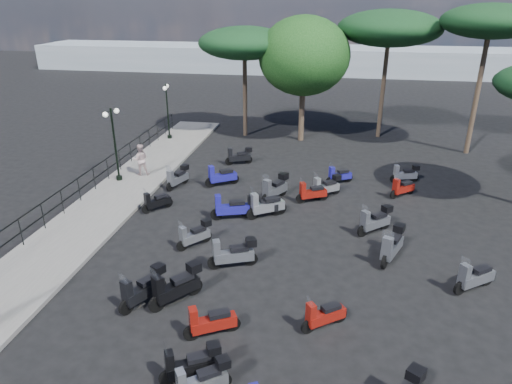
% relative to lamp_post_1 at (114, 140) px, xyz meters
% --- Properties ---
extents(ground, '(120.00, 120.00, 0.00)m').
position_rel_lamp_post_1_xyz_m(ground, '(7.21, -6.19, -2.25)').
color(ground, black).
rests_on(ground, ground).
extents(sidewalk, '(3.00, 30.00, 0.15)m').
position_rel_lamp_post_1_xyz_m(sidewalk, '(0.71, -3.19, -2.17)').
color(sidewalk, '#605D5B').
rests_on(sidewalk, ground).
extents(railing, '(0.04, 26.04, 1.10)m').
position_rel_lamp_post_1_xyz_m(railing, '(-0.59, -3.39, -1.35)').
color(railing, black).
rests_on(railing, sidewalk).
extents(lamp_post_1, '(0.43, 1.07, 3.68)m').
position_rel_lamp_post_1_xyz_m(lamp_post_1, '(0.00, 0.00, 0.00)').
color(lamp_post_1, black).
rests_on(lamp_post_1, sidewalk).
extents(lamp_post_2, '(0.41, 1.03, 3.54)m').
position_rel_lamp_post_1_xyz_m(lamp_post_2, '(-0.04, 7.51, -0.08)').
color(lamp_post_2, black).
rests_on(lamp_post_2, sidewalk).
extents(pedestrian_far, '(0.97, 0.87, 1.64)m').
position_rel_lamp_post_1_xyz_m(pedestrian_far, '(0.83, 0.91, -1.28)').
color(pedestrian_far, '#C0A2A2').
rests_on(pedestrian_far, sidewalk).
extents(scooter_1, '(1.34, 1.56, 1.50)m').
position_rel_lamp_post_1_xyz_m(scooter_1, '(6.15, -8.92, -1.69)').
color(scooter_1, black).
rests_on(scooter_1, ground).
extents(scooter_2, '(1.03, 1.62, 1.41)m').
position_rel_lamp_post_1_xyz_m(scooter_2, '(5.18, -9.17, -1.72)').
color(scooter_2, black).
rests_on(scooter_2, ground).
extents(scooter_3, '(1.04, 1.18, 1.18)m').
position_rel_lamp_post_1_xyz_m(scooter_3, '(3.09, -2.78, -1.84)').
color(scooter_3, black).
rests_on(scooter_3, ground).
extents(scooter_4, '(1.53, 1.08, 1.40)m').
position_rel_lamp_post_1_xyz_m(scooter_4, '(5.20, 0.50, -1.76)').
color(scooter_4, black).
rests_on(scooter_4, ground).
extents(scooter_5, '(0.79, 1.56, 1.29)m').
position_rel_lamp_post_1_xyz_m(scooter_5, '(3.12, -0.03, -1.76)').
color(scooter_5, black).
rests_on(scooter_5, ground).
extents(scooter_6, '(1.31, 1.00, 1.21)m').
position_rel_lamp_post_1_xyz_m(scooter_6, '(7.93, -12.26, -1.79)').
color(scooter_6, black).
rests_on(scooter_6, ground).
extents(scooter_7, '(1.48, 0.92, 1.30)m').
position_rel_lamp_post_1_xyz_m(scooter_7, '(7.58, -10.21, -1.80)').
color(scooter_7, black).
rests_on(scooter_7, ground).
extents(scooter_8, '(1.10, 1.28, 1.23)m').
position_rel_lamp_post_1_xyz_m(scooter_8, '(5.67, -5.50, -1.79)').
color(scooter_8, black).
rests_on(scooter_8, ground).
extents(scooter_9, '(1.73, 0.84, 1.43)m').
position_rel_lamp_post_1_xyz_m(scooter_9, '(6.48, -3.04, -1.75)').
color(scooter_9, black).
rests_on(scooter_9, ground).
extents(scooter_10, '(1.09, 1.69, 1.48)m').
position_rel_lamp_post_1_xyz_m(scooter_10, '(8.06, -0.73, -1.69)').
color(scooter_10, black).
rests_on(scooter_10, ground).
extents(scooter_11, '(1.46, 0.84, 1.24)m').
position_rel_lamp_post_1_xyz_m(scooter_11, '(5.42, 3.74, -1.78)').
color(scooter_11, black).
rests_on(scooter_11, ground).
extents(scooter_12, '(1.46, 0.91, 1.26)m').
position_rel_lamp_post_1_xyz_m(scooter_12, '(7.54, -11.84, -1.77)').
color(scooter_12, black).
rests_on(scooter_12, ground).
extents(scooter_14, '(1.68, 0.90, 1.40)m').
position_rel_lamp_post_1_xyz_m(scooter_14, '(7.42, -6.68, -1.72)').
color(scooter_14, black).
rests_on(scooter_14, ground).
extents(scooter_15, '(1.61, 1.15, 1.48)m').
position_rel_lamp_post_1_xyz_m(scooter_15, '(7.92, -2.59, -1.74)').
color(scooter_15, black).
rests_on(scooter_15, ground).
extents(scooter_16, '(1.59, 0.72, 1.30)m').
position_rel_lamp_post_1_xyz_m(scooter_16, '(7.72, -2.57, -1.80)').
color(scooter_16, black).
rests_on(scooter_16, ground).
extents(scooter_17, '(1.47, 0.87, 1.27)m').
position_rel_lamp_post_1_xyz_m(scooter_17, '(9.75, -0.67, -1.81)').
color(scooter_17, black).
rests_on(scooter_17, ground).
extents(scooter_20, '(1.28, 0.99, 1.21)m').
position_rel_lamp_post_1_xyz_m(scooter_20, '(10.63, -9.34, -1.83)').
color(scooter_20, black).
rests_on(scooter_20, ground).
extents(scooter_21, '(0.98, 1.75, 1.48)m').
position_rel_lamp_post_1_xyz_m(scooter_21, '(12.88, -5.21, -1.69)').
color(scooter_21, black).
rests_on(scooter_21, ground).
extents(scooter_22, '(1.38, 1.14, 1.30)m').
position_rel_lamp_post_1_xyz_m(scooter_22, '(10.38, 0.06, -1.76)').
color(scooter_22, black).
rests_on(scooter_22, ground).
extents(scooter_23, '(1.34, 0.89, 1.20)m').
position_rel_lamp_post_1_xyz_m(scooter_23, '(10.96, 1.80, -1.83)').
color(scooter_23, black).
rests_on(scooter_23, ground).
extents(scooter_26, '(1.45, 1.09, 1.36)m').
position_rel_lamp_post_1_xyz_m(scooter_26, '(15.29, -6.67, -1.78)').
color(scooter_26, black).
rests_on(scooter_26, ground).
extents(scooter_27, '(1.39, 1.27, 1.37)m').
position_rel_lamp_post_1_xyz_m(scooter_27, '(12.41, -3.22, -1.73)').
color(scooter_27, black).
rests_on(scooter_27, ground).
extents(scooter_28, '(1.22, 1.07, 1.22)m').
position_rel_lamp_post_1_xyz_m(scooter_28, '(13.91, 0.68, -1.83)').
color(scooter_28, black).
rests_on(scooter_28, ground).
extents(scooter_29, '(1.46, 0.64, 1.18)m').
position_rel_lamp_post_1_xyz_m(scooter_29, '(14.26, 2.56, -1.80)').
color(scooter_29, black).
rests_on(scooter_29, ground).
extents(broadleaf_tree, '(5.65, 5.65, 7.75)m').
position_rel_lamp_post_1_xyz_m(broadleaf_tree, '(8.43, 9.08, 3.09)').
color(broadleaf_tree, '#38281E').
rests_on(broadleaf_tree, ground).
extents(pine_0, '(6.43, 6.43, 8.04)m').
position_rel_lamp_post_1_xyz_m(pine_0, '(13.50, 10.80, 4.64)').
color(pine_0, '#38281E').
rests_on(pine_0, ground).
extents(pine_1, '(5.35, 5.35, 8.42)m').
position_rel_lamp_post_1_xyz_m(pine_1, '(18.52, 8.13, 5.19)').
color(pine_1, '#38281E').
rests_on(pine_1, ground).
extents(pine_2, '(5.84, 5.84, 7.04)m').
position_rel_lamp_post_1_xyz_m(pine_2, '(4.62, 9.54, 3.74)').
color(pine_2, '#38281E').
rests_on(pine_2, ground).
extents(distant_hills, '(70.00, 8.00, 3.00)m').
position_rel_lamp_post_1_xyz_m(distant_hills, '(7.21, 38.81, -0.75)').
color(distant_hills, gray).
rests_on(distant_hills, ground).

